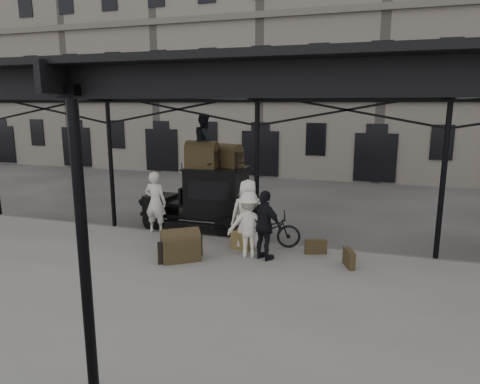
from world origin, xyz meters
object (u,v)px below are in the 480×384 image
object	(u,v)px
taxi	(208,196)
bicycle	(266,230)
porter_left	(155,202)
steamer_trunk_roof_near	(202,157)
porter_official	(265,225)
steamer_trunk_platform	(181,247)

from	to	relation	value
taxi	bicycle	bearing A→B (deg)	-31.66
porter_left	steamer_trunk_roof_near	bearing A→B (deg)	-144.02
porter_official	steamer_trunk_platform	xyz separation A→B (m)	(-2.09, -0.75, -0.57)
steamer_trunk_roof_near	steamer_trunk_platform	xyz separation A→B (m)	(0.60, -2.94, -2.03)
porter_left	porter_official	xyz separation A→B (m)	(3.94, -1.29, -0.06)
steamer_trunk_platform	steamer_trunk_roof_near	bearing A→B (deg)	65.84
bicycle	steamer_trunk_roof_near	distance (m)	3.33
taxi	porter_left	bearing A→B (deg)	-139.11
taxi	porter_left	distance (m)	1.76
steamer_trunk_platform	porter_left	bearing A→B (deg)	96.51
steamer_trunk_platform	bicycle	bearing A→B (deg)	6.97
taxi	bicycle	xyz separation A→B (m)	(2.38, -1.47, -0.53)
porter_official	bicycle	xyz separation A→B (m)	(-0.23, 0.97, -0.41)
taxi	steamer_trunk_roof_near	world-z (taller)	steamer_trunk_roof_near
taxi	steamer_trunk_roof_near	distance (m)	1.37
bicycle	steamer_trunk_platform	distance (m)	2.54
porter_official	steamer_trunk_platform	size ratio (longest dim) A/B	1.89
bicycle	steamer_trunk_platform	xyz separation A→B (m)	(-1.86, -1.72, -0.16)
porter_official	steamer_trunk_roof_near	distance (m)	3.77
steamer_trunk_roof_near	steamer_trunk_platform	distance (m)	3.63
bicycle	steamer_trunk_roof_near	world-z (taller)	steamer_trunk_roof_near
taxi	porter_official	xyz separation A→B (m)	(2.62, -2.44, -0.12)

